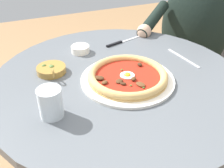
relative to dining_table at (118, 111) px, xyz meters
name	(u,v)px	position (x,y,z in m)	size (l,w,h in m)	color
dining_table	(118,111)	(0.00, 0.00, 0.00)	(0.92, 0.92, 0.76)	#565B60
pizza_on_plate	(128,77)	(0.02, -0.04, 0.18)	(0.33, 0.33, 0.04)	white
water_glass	(51,105)	(-0.27, -0.12, 0.20)	(0.07, 0.07, 0.09)	silver
steak_knife	(120,42)	(0.13, 0.27, 0.16)	(0.22, 0.07, 0.01)	silver
ramekin_capers	(80,49)	(-0.07, 0.24, 0.17)	(0.08, 0.08, 0.03)	white
olive_pan	(51,69)	(-0.22, 0.12, 0.17)	(0.11, 0.13, 0.05)	olive
fork_utensil	(183,58)	(0.30, 0.03, 0.16)	(0.03, 0.18, 0.00)	#BCBCC1
diner_person	(188,60)	(0.60, 0.34, -0.06)	(0.58, 0.43, 1.19)	#282833
cafe_chair_diner	(197,52)	(0.73, 0.41, -0.07)	(0.58, 0.58, 0.87)	#504A45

